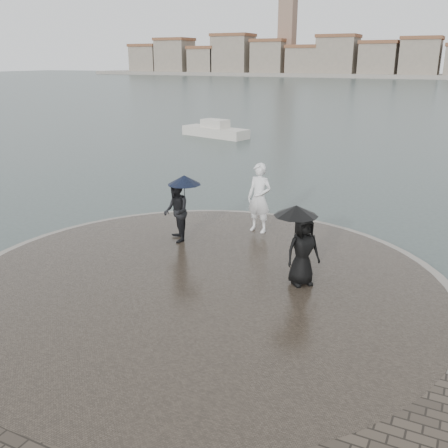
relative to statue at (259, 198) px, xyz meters
The scene contains 7 objects.
ground 7.73m from the statue, 88.85° to the right, with size 400.00×400.00×0.00m, color #2B3835.
kerb_ring 4.30m from the statue, 87.87° to the right, with size 12.50×12.50×0.32m, color gray.
quay_tip 4.29m from the statue, 87.87° to the right, with size 11.90×11.90×0.36m, color #2D261E.
statue is the anchor object (origin of this frame).
visitor_left 2.65m from the statue, 133.81° to the right, with size 1.31×1.17×2.04m.
visitor_right 3.96m from the statue, 52.64° to the right, with size 1.29×1.14×1.95m.
far_skyline 153.29m from the statue, 92.30° to the left, with size 260.00×20.00×37.00m.
Camera 1 is at (5.62, -6.45, 5.62)m, focal length 40.00 mm.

